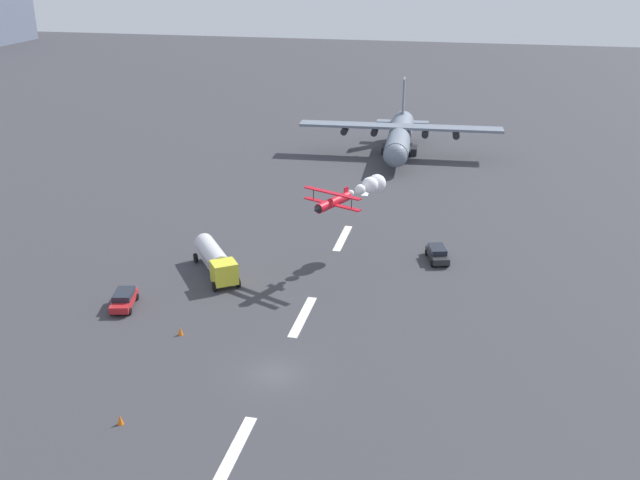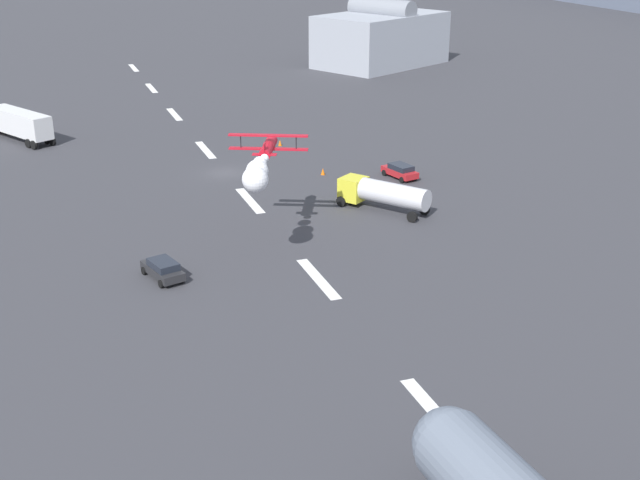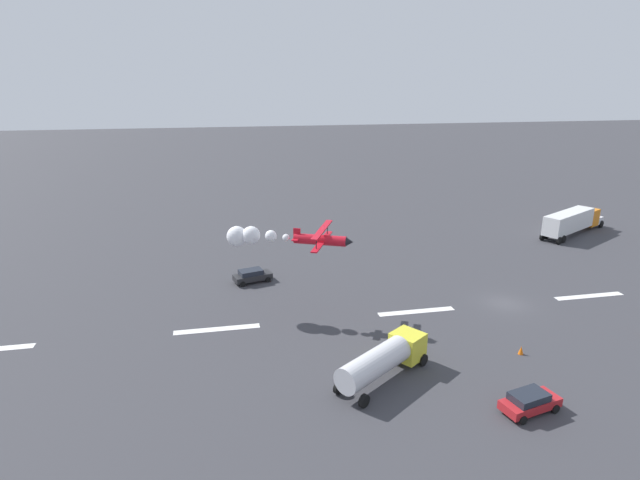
# 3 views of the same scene
# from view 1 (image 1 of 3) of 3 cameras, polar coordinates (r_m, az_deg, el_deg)

# --- Properties ---
(ground_plane) EXTENTS (440.00, 440.00, 0.00)m
(ground_plane) POSITION_cam_1_polar(r_m,az_deg,el_deg) (59.29, -3.67, -10.48)
(ground_plane) COLOR #38383D
(ground_plane) RESTS_ON ground
(runway_stripe_3) EXTENTS (8.00, 0.90, 0.01)m
(runway_stripe_3) POSITION_cam_1_polar(r_m,az_deg,el_deg) (51.60, -6.81, -16.26)
(runway_stripe_3) COLOR white
(runway_stripe_3) RESTS_ON ground
(runway_stripe_4) EXTENTS (8.00, 0.90, 0.01)m
(runway_stripe_4) POSITION_cam_1_polar(r_m,az_deg,el_deg) (67.56, -1.36, -6.04)
(runway_stripe_4) COLOR white
(runway_stripe_4) RESTS_ON ground
(runway_stripe_5) EXTENTS (8.00, 0.90, 0.01)m
(runway_stripe_5) POSITION_cam_1_polar(r_m,az_deg,el_deg) (85.19, 1.80, 0.16)
(runway_stripe_5) COLOR white
(runway_stripe_5) RESTS_ON ground
(runway_stripe_6) EXTENTS (8.00, 0.90, 0.01)m
(runway_stripe_6) POSITION_cam_1_polar(r_m,az_deg,el_deg) (103.64, 3.86, 4.19)
(runway_stripe_6) COLOR white
(runway_stripe_6) RESTS_ON ground
(cargo_transport_plane) EXTENTS (24.58, 32.84, 10.94)m
(cargo_transport_plane) POSITION_cam_1_polar(r_m,az_deg,el_deg) (118.57, 6.27, 8.07)
(cargo_transport_plane) COLOR slate
(cargo_transport_plane) RESTS_ON ground
(stunt_biplane_red) EXTENTS (11.78, 7.60, 2.26)m
(stunt_biplane_red) POSITION_cam_1_polar(r_m,az_deg,el_deg) (77.01, 3.24, 3.98)
(stunt_biplane_red) COLOR red
(fuel_tanker_truck) EXTENTS (8.78, 7.30, 2.90)m
(fuel_tanker_truck) POSITION_cam_1_polar(r_m,az_deg,el_deg) (75.98, -8.24, -1.48)
(fuel_tanker_truck) COLOR yellow
(fuel_tanker_truck) RESTS_ON ground
(followme_car_yellow) EXTENTS (4.68, 2.95, 1.52)m
(followme_car_yellow) POSITION_cam_1_polar(r_m,az_deg,el_deg) (79.92, 9.23, -1.05)
(followme_car_yellow) COLOR #262628
(followme_car_yellow) RESTS_ON ground
(airport_staff_sedan) EXTENTS (4.64, 2.80, 1.52)m
(airport_staff_sedan) POSITION_cam_1_polar(r_m,az_deg,el_deg) (71.42, -15.19, -4.50)
(airport_staff_sedan) COLOR #B21E23
(airport_staff_sedan) RESTS_ON ground
(traffic_cone_near) EXTENTS (0.44, 0.44, 0.75)m
(traffic_cone_near) POSITION_cam_1_polar(r_m,az_deg,el_deg) (55.42, -15.46, -13.48)
(traffic_cone_near) COLOR orange
(traffic_cone_near) RESTS_ON ground
(traffic_cone_far) EXTENTS (0.44, 0.44, 0.75)m
(traffic_cone_far) POSITION_cam_1_polar(r_m,az_deg,el_deg) (65.54, -10.93, -7.06)
(traffic_cone_far) COLOR orange
(traffic_cone_far) RESTS_ON ground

